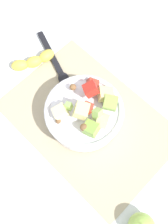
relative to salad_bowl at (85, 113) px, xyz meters
The scene contains 5 objects.
ground_plane 0.05m from the salad_bowl, 161.41° to the right, with size 2.40×2.40×0.00m, color silver.
placemat 0.05m from the salad_bowl, 161.41° to the right, with size 0.50×0.34×0.01m, color tan.
salad_bowl is the anchor object (origin of this frame).
serving_spoon 0.20m from the salad_bowl, 19.07° to the right, with size 0.23×0.10×0.01m.
banana_whole 0.26m from the salad_bowl, ahead, with size 0.09×0.15×0.04m.
Camera 1 is at (-0.21, 0.23, 0.81)m, focal length 45.91 mm.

